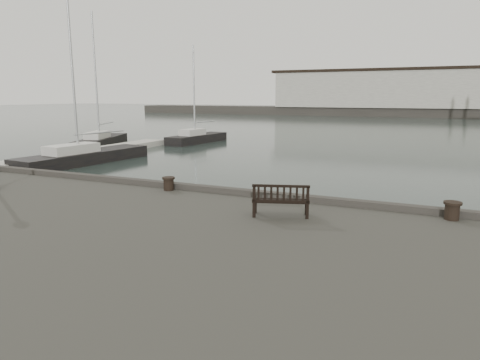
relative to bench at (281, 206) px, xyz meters
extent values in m
plane|color=black|center=(-0.75, 1.93, -1.82)|extent=(400.00, 400.00, 0.00)
cube|color=beige|center=(-20.75, 11.93, -1.57)|extent=(2.00, 24.00, 0.50)
cube|color=#383530|center=(-0.75, 93.93, -0.82)|extent=(140.00, 8.00, 2.00)
cube|color=beige|center=(-8.75, 93.93, 4.18)|extent=(46.00, 9.00, 8.00)
cube|color=black|center=(-8.75, 93.93, 8.48)|extent=(48.00, 9.50, 0.60)
cube|color=black|center=(-0.01, 0.02, 0.13)|extent=(1.51, 0.91, 0.04)
cube|color=black|center=(0.06, -0.18, 0.35)|extent=(1.38, 0.49, 0.43)
cube|color=black|center=(-0.01, 0.02, -0.07)|extent=(1.41, 0.81, 0.39)
cylinder|color=black|center=(-4.32, 1.43, -0.05)|extent=(0.47, 0.47, 0.43)
cylinder|color=black|center=(3.98, 1.43, -0.04)|extent=(0.49, 0.49, 0.45)
cube|color=black|center=(-24.72, 21.05, -1.72)|extent=(5.40, 9.46, 1.40)
cube|color=beige|center=(-24.72, 21.05, -0.72)|extent=(2.48, 3.55, 0.60)
cylinder|color=#B2B5B7|center=(-24.72, 21.05, 4.52)|extent=(0.16, 0.16, 11.08)
cube|color=black|center=(-18.44, 12.34, -1.72)|extent=(3.42, 10.18, 1.40)
cube|color=beige|center=(-18.44, 12.34, -0.72)|extent=(1.94, 3.64, 0.60)
cylinder|color=#B2B5B7|center=(-18.44, 12.34, 4.97)|extent=(0.16, 0.16, 11.99)
cube|color=black|center=(-17.94, 27.15, -1.72)|extent=(2.90, 7.91, 1.40)
cube|color=beige|center=(-17.94, 27.15, -0.72)|extent=(1.65, 2.84, 0.60)
cylinder|color=#B2B5B7|center=(-17.94, 27.15, 3.27)|extent=(0.16, 0.16, 8.59)
camera|label=1|loc=(3.35, -10.04, 2.75)|focal=32.00mm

